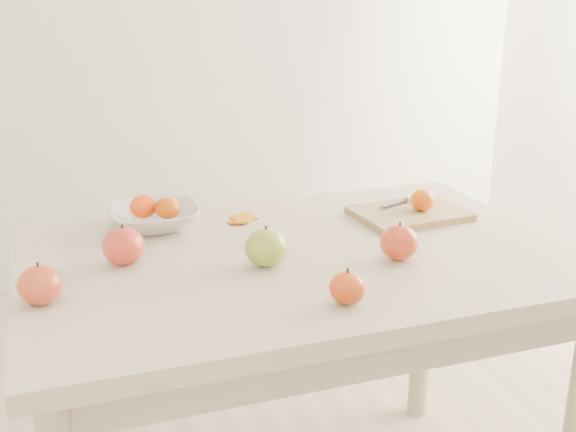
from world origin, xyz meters
name	(u,v)px	position (x,y,z in m)	size (l,w,h in m)	color
table	(295,293)	(0.00, 0.00, 0.65)	(1.20, 0.80, 0.75)	beige
cutting_board	(409,214)	(0.36, 0.14, 0.76)	(0.27, 0.20, 0.02)	tan
board_tangerine	(423,200)	(0.39, 0.13, 0.80)	(0.06, 0.06, 0.05)	#E55808
fruit_bowl	(155,217)	(-0.27, 0.27, 0.78)	(0.22, 0.22, 0.05)	silver
bowl_tangerine_near	(143,207)	(-0.29, 0.28, 0.80)	(0.06, 0.06, 0.06)	#E64508
bowl_tangerine_far	(168,208)	(-0.24, 0.26, 0.80)	(0.06, 0.06, 0.05)	#C85807
orange_peel_a	(244,219)	(-0.05, 0.25, 0.75)	(0.06, 0.04, 0.00)	orange
orange_peel_b	(238,223)	(-0.07, 0.23, 0.75)	(0.04, 0.04, 0.00)	#C9670E
paring_knife	(413,198)	(0.40, 0.21, 0.78)	(0.16, 0.08, 0.01)	white
apple_green	(266,247)	(-0.08, -0.05, 0.79)	(0.09, 0.09, 0.08)	olive
apple_red_b	(123,246)	(-0.37, 0.06, 0.79)	(0.09, 0.09, 0.08)	#A50B17
apple_red_e	(399,242)	(0.20, -0.11, 0.79)	(0.09, 0.09, 0.08)	maroon
apple_red_c	(347,288)	(0.00, -0.28, 0.78)	(0.07, 0.07, 0.06)	maroon
apple_red_d	(40,285)	(-0.54, -0.09, 0.79)	(0.08, 0.08, 0.08)	maroon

